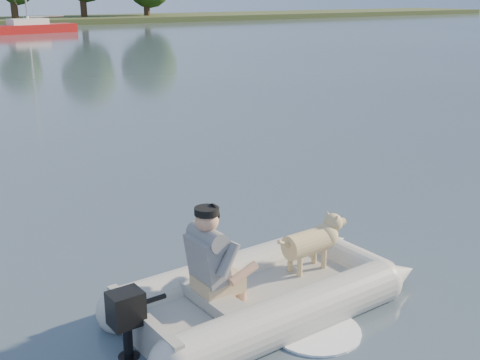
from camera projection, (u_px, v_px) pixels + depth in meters
water at (285, 284)px, 6.99m from camera, size 160.00×160.00×0.00m
dinghy at (266, 257)px, 6.34m from camera, size 4.54×3.03×1.36m
man at (209, 255)px, 5.94m from camera, size 0.74×0.64×1.05m
dog at (308, 247)px, 6.76m from camera, size 0.93×0.37×0.61m
outboard_motor at (127, 328)px, 5.51m from camera, size 0.42×0.30×0.77m
sailboat at (33, 28)px, 49.10m from camera, size 7.11×3.23×9.43m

